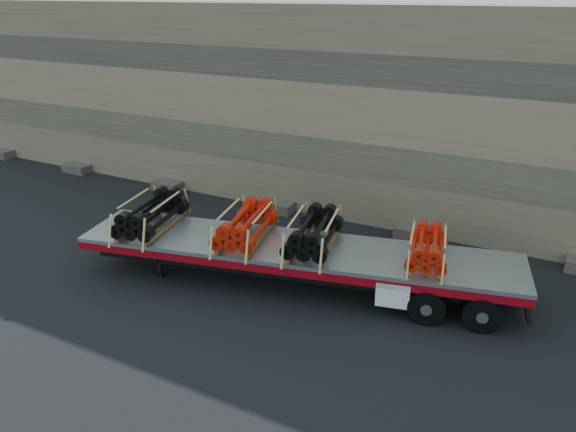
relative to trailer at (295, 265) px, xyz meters
The scene contains 7 objects.
ground 0.61m from the trailer, 101.24° to the right, with size 120.00×120.00×0.00m, color black.
rock_wall 6.95m from the trailer, 90.34° to the left, with size 44.00×3.00×7.00m, color #7A6B54.
trailer is the anchor object (origin of this frame).
bundle_front 4.27m from the trailer, 167.45° to the right, with size 1.20×2.39×0.85m, color black, non-canonical shape.
bundle_midfront 1.68m from the trailer, 167.45° to the right, with size 1.15×2.31×0.82m, color red, non-canonical shape.
bundle_midrear 1.11m from the trailer, 12.55° to the left, with size 1.15×2.31×0.82m, color black, non-canonical shape.
bundle_rear 3.49m from the trailer, 12.55° to the left, with size 0.96×1.92×0.68m, color red, non-canonical shape.
Camera 1 is at (6.16, -11.69, 7.39)m, focal length 35.00 mm.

